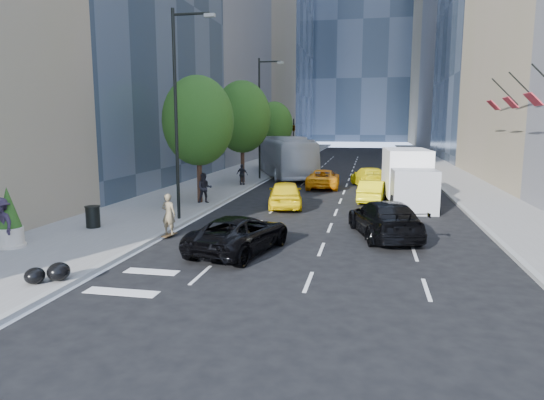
% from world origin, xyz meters
% --- Properties ---
extents(ground, '(160.00, 160.00, 0.00)m').
position_xyz_m(ground, '(0.00, 0.00, 0.00)').
color(ground, black).
rests_on(ground, ground).
extents(sidewalk_left, '(6.00, 120.00, 0.15)m').
position_xyz_m(sidewalk_left, '(-9.00, 30.00, 0.07)').
color(sidewalk_left, slate).
rests_on(sidewalk_left, ground).
extents(sidewalk_right, '(4.00, 120.00, 0.15)m').
position_xyz_m(sidewalk_right, '(10.00, 30.00, 0.07)').
color(sidewalk_right, slate).
rests_on(sidewalk_right, ground).
extents(tower_left_end, '(20.00, 28.00, 60.00)m').
position_xyz_m(tower_left_end, '(-22.00, 92.00, 30.00)').
color(tower_left_end, '#303C4B').
rests_on(tower_left_end, ground).
extents(tower_right_far, '(20.00, 24.00, 50.00)m').
position_xyz_m(tower_right_far, '(22.00, 98.00, 25.00)').
color(tower_right_far, gray).
rests_on(tower_right_far, ground).
extents(lamp_near, '(2.13, 0.22, 10.00)m').
position_xyz_m(lamp_near, '(-6.32, 4.00, 5.81)').
color(lamp_near, black).
rests_on(lamp_near, sidewalk_left).
extents(lamp_far, '(2.13, 0.22, 10.00)m').
position_xyz_m(lamp_far, '(-6.32, 22.00, 5.81)').
color(lamp_far, black).
rests_on(lamp_far, sidewalk_left).
extents(tree_near, '(4.20, 4.20, 7.46)m').
position_xyz_m(tree_near, '(-7.20, 9.00, 4.97)').
color(tree_near, black).
rests_on(tree_near, sidewalk_left).
extents(tree_mid, '(4.50, 4.50, 7.99)m').
position_xyz_m(tree_mid, '(-7.20, 19.00, 5.32)').
color(tree_mid, black).
rests_on(tree_mid, sidewalk_left).
extents(tree_far, '(3.90, 3.90, 6.92)m').
position_xyz_m(tree_far, '(-7.20, 32.00, 4.62)').
color(tree_far, black).
rests_on(tree_far, sidewalk_left).
extents(traffic_signal, '(2.48, 0.53, 5.20)m').
position_xyz_m(traffic_signal, '(-6.40, 40.00, 4.23)').
color(traffic_signal, black).
rests_on(traffic_signal, sidewalk_left).
extents(facade_flags, '(1.85, 13.30, 2.05)m').
position_xyz_m(facade_flags, '(10.64, 10.00, 6.18)').
color(facade_flags, black).
rests_on(facade_flags, ground).
extents(skateboarder, '(0.70, 0.52, 1.78)m').
position_xyz_m(skateboarder, '(-5.60, 0.70, 0.89)').
color(skateboarder, brown).
rests_on(skateboarder, ground).
extents(black_sedan_lincoln, '(3.45, 5.48, 1.41)m').
position_xyz_m(black_sedan_lincoln, '(-2.00, -1.00, 0.71)').
color(black_sedan_lincoln, black).
rests_on(black_sedan_lincoln, ground).
extents(black_sedan_mercedes, '(3.53, 5.92, 1.61)m').
position_xyz_m(black_sedan_mercedes, '(3.43, 2.52, 0.80)').
color(black_sedan_mercedes, black).
rests_on(black_sedan_mercedes, ground).
extents(taxi_a, '(2.67, 4.92, 1.59)m').
position_xyz_m(taxi_a, '(-2.00, 9.00, 0.79)').
color(taxi_a, yellow).
rests_on(taxi_a, ground).
extents(taxi_b, '(1.84, 4.24, 1.36)m').
position_xyz_m(taxi_b, '(2.94, 12.05, 0.68)').
color(taxi_b, yellow).
rests_on(taxi_b, ground).
extents(taxi_c, '(2.55, 5.17, 1.41)m').
position_xyz_m(taxi_c, '(-0.67, 18.00, 0.71)').
color(taxi_c, orange).
rests_on(taxi_c, ground).
extents(taxi_d, '(3.24, 5.49, 1.49)m').
position_xyz_m(taxi_d, '(2.72, 19.45, 0.75)').
color(taxi_d, '#FFEA0D').
rests_on(taxi_d, ground).
extents(city_bus, '(7.56, 13.39, 3.66)m').
position_xyz_m(city_bus, '(-4.80, 24.98, 1.83)').
color(city_bus, '#B5B8BC').
rests_on(city_bus, ground).
extents(box_truck, '(2.95, 7.02, 3.28)m').
position_xyz_m(box_truck, '(4.98, 11.31, 1.67)').
color(box_truck, white).
rests_on(box_truck, ground).
extents(pedestrian_a, '(1.05, 0.93, 1.78)m').
position_xyz_m(pedestrian_a, '(-6.80, 8.74, 1.04)').
color(pedestrian_a, black).
rests_on(pedestrian_a, sidewalk_left).
extents(pedestrian_b, '(1.01, 0.60, 1.61)m').
position_xyz_m(pedestrian_b, '(-6.84, 17.49, 0.96)').
color(pedestrian_b, black).
rests_on(pedestrian_b, sidewalk_left).
extents(pedestrian_c, '(1.46, 1.20, 1.97)m').
position_xyz_m(pedestrian_c, '(-10.72, -2.89, 1.13)').
color(pedestrian_c, '#2A2031').
rests_on(pedestrian_c, sidewalk_left).
extents(trash_can, '(0.63, 0.63, 0.94)m').
position_xyz_m(trash_can, '(-9.52, 1.25, 0.62)').
color(trash_can, black).
rests_on(trash_can, sidewalk_left).
extents(planter_shrub, '(0.97, 0.97, 2.32)m').
position_xyz_m(planter_shrub, '(-10.64, -2.59, 1.26)').
color(planter_shrub, beige).
rests_on(planter_shrub, sidewalk_left).
extents(garbage_bags, '(1.12, 1.08, 0.55)m').
position_xyz_m(garbage_bags, '(-6.55, -5.96, 0.41)').
color(garbage_bags, black).
rests_on(garbage_bags, sidewalk_left).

